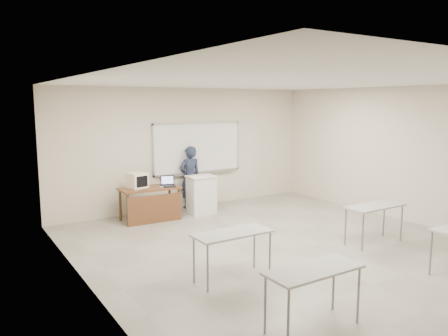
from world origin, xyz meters
TOP-DOWN VIEW (x-y plane):
  - floor at (0.00, 0.00)m, footprint 7.00×8.00m
  - whiteboard at (0.30, 3.97)m, footprint 2.48×0.10m
  - student_desks at (-0.00, -1.35)m, footprint 4.40×2.20m
  - instructor_desk at (-1.31, 3.19)m, footprint 1.32×0.66m
  - podium at (-0.04, 3.20)m, footprint 0.66×0.48m
  - crt_monitor at (-1.56, 3.43)m, footprint 0.37×0.42m
  - laptop at (-0.91, 3.22)m, footprint 0.32×0.29m
  - mouse at (-1.11, 3.10)m, footprint 0.10×0.06m
  - keyboard at (-0.19, 3.08)m, footprint 0.45×0.24m
  - presenter at (0.01, 3.86)m, footprint 0.58×0.39m

SIDE VIEW (x-z plane):
  - floor at x=0.00m, z-range -0.01..0.00m
  - podium at x=-0.04m, z-range 0.00..0.92m
  - instructor_desk at x=-1.31m, z-range 0.15..0.90m
  - student_desks at x=0.00m, z-range 0.31..1.04m
  - mouse at x=-1.11m, z-range 0.75..0.79m
  - presenter at x=0.01m, z-range 0.00..1.57m
  - laptop at x=-0.91m, z-range 0.69..0.92m
  - crt_monitor at x=-1.56m, z-range 0.74..1.09m
  - keyboard at x=-0.19m, z-range 0.92..0.94m
  - whiteboard at x=0.30m, z-range 0.83..2.14m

